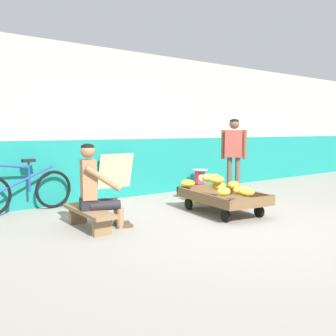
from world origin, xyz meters
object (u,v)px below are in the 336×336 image
banana_cart (222,198)px  weighing_scale (200,177)px  vendor_seated (95,187)px  bicycle_near_left (23,191)px  customer_adult (234,149)px  low_bench (89,214)px  shopping_bag (218,198)px  plastic_crate (200,193)px  sign_board (115,176)px

banana_cart → weighing_scale: bearing=67.9°
vendor_seated → banana_cart: bearing=-10.0°
bicycle_near_left → customer_adult: bearing=-17.2°
banana_cart → low_bench: (-2.11, 0.38, -0.04)m
vendor_seated → shopping_bag: size_ratio=4.75×
banana_cart → bicycle_near_left: (-2.51, 1.94, 0.11)m
low_bench → shopping_bag: low_bench is taller
plastic_crate → sign_board: size_ratio=0.41×
vendor_seated → customer_adult: 3.20m
weighing_scale → banana_cart: bearing=-112.1°
weighing_scale → bicycle_near_left: 3.06m
bicycle_near_left → sign_board: (1.75, 0.16, 0.08)m
banana_cart → low_bench: 2.14m
sign_board → customer_adult: size_ratio=0.57×
banana_cart → shopping_bag: bearing=50.5°
banana_cart → low_bench: size_ratio=1.40×
vendor_seated → sign_board: 2.16m
low_bench → bicycle_near_left: bearing=104.4°
sign_board → bicycle_near_left: bearing=-174.7°
low_bench → plastic_crate: 2.58m
weighing_scale → plastic_crate: bearing=90.0°
customer_adult → shopping_bag: customer_adult is taller
plastic_crate → bicycle_near_left: bearing=161.8°
plastic_crate → sign_board: 1.64m
bicycle_near_left → shopping_bag: bearing=-25.8°
banana_cart → low_bench: banana_cart is taller
low_bench → bicycle_near_left: bicycle_near_left is taller
weighing_scale → sign_board: bearing=136.1°
low_bench → vendor_seated: 0.38m
banana_cart → plastic_crate: banana_cart is taller
vendor_seated → weighing_scale: 2.51m
vendor_seated → sign_board: (1.26, 1.75, -0.13)m
vendor_seated → weighing_scale: bearing=14.6°
vendor_seated → shopping_bag: vendor_seated is taller
customer_adult → shopping_bag: bearing=-156.8°
weighing_scale → customer_adult: size_ratio=0.20×
banana_cart → bicycle_near_left: 3.17m
low_bench → weighing_scale: weighing_scale is taller
sign_board → low_bench: bearing=-128.0°
customer_adult → shopping_bag: size_ratio=6.38×
plastic_crate → weighing_scale: bearing=-90.0°
bicycle_near_left → sign_board: sign_board is taller
shopping_bag → low_bench: bearing=-176.8°
plastic_crate → vendor_seated: bearing=-165.4°
plastic_crate → sign_board: (-1.16, 1.12, 0.29)m
weighing_scale → customer_adult: bearing=-13.2°
shopping_bag → customer_adult: bearing=23.2°
customer_adult → banana_cart: bearing=-143.8°
low_bench → vendor_seated: vendor_seated is taller
bicycle_near_left → plastic_crate: bearing=-18.2°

